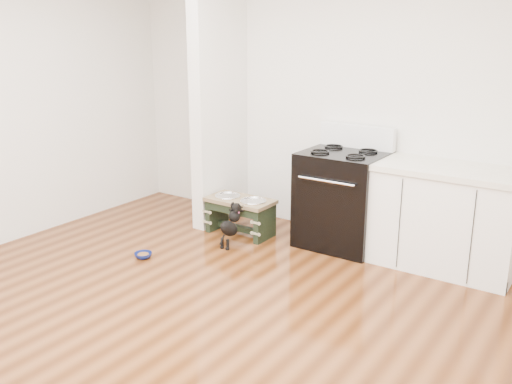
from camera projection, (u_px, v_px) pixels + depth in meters
name	position (u px, v px, depth m)	size (l,w,h in m)	color
ground	(172.00, 330.00, 4.01)	(5.00, 5.00, 0.00)	#46220C
room_shell	(161.00, 99.00, 3.56)	(5.00, 5.00, 5.00)	silver
partition_wall	(219.00, 97.00, 5.94)	(0.15, 0.80, 2.70)	silver
oven_range	(342.00, 198.00, 5.46)	(0.76, 0.69, 1.14)	black
cabinet_run	(445.00, 218.00, 4.95)	(1.24, 0.64, 0.91)	white
dog_feeder	(240.00, 209.00, 5.80)	(0.69, 0.37, 0.39)	black
puppy	(231.00, 223.00, 5.49)	(0.12, 0.35, 0.42)	black
floor_bowl	(143.00, 255.00, 5.25)	(0.19, 0.19, 0.05)	navy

